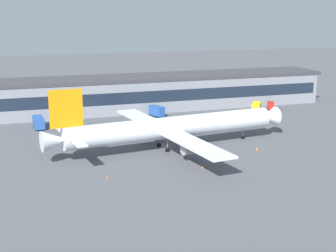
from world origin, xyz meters
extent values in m
plane|color=#4C4F54|center=(0.00, 0.00, 0.00)|extent=(600.00, 600.00, 0.00)
cube|color=gray|center=(0.00, 50.48, 5.47)|extent=(151.23, 18.41, 10.94)
cube|color=#38383D|center=(0.00, 50.48, 11.54)|extent=(154.26, 18.78, 1.20)
cube|color=#192333|center=(0.00, 41.22, 6.01)|extent=(148.21, 0.16, 3.94)
cylinder|color=silver|center=(1.56, -2.36, 5.55)|extent=(56.92, 12.33, 5.52)
cone|color=silver|center=(31.33, 1.27, 5.55)|extent=(5.57, 5.81, 5.24)
cone|color=silver|center=(-28.49, -6.01, 5.55)|extent=(6.63, 5.67, 4.97)
cube|color=orange|center=(-25.58, -5.66, 12.72)|extent=(7.73, 1.43, 8.83)
cube|color=silver|center=(-25.82, 0.43, 6.38)|extent=(3.58, 10.15, 0.30)
cube|color=silver|center=(-24.35, -11.63, 6.38)|extent=(3.58, 10.15, 0.30)
cube|color=silver|center=(-2.30, 12.80, 5.00)|extent=(9.04, 26.04, 0.50)
cube|color=silver|center=(1.45, -18.00, 5.00)|extent=(9.04, 26.04, 0.50)
cylinder|color=#99999E|center=(-0.85, 9.12, 3.08)|extent=(4.89, 3.56, 3.04)
cylinder|color=#99999E|center=(1.98, -14.08, 3.08)|extent=(4.89, 3.56, 3.04)
cylinder|color=black|center=(22.93, 0.25, 0.55)|extent=(1.15, 0.63, 1.10)
cylinder|color=slate|center=(22.93, 0.25, 2.22)|extent=(0.24, 0.24, 2.79)
cylinder|color=black|center=(-1.56, -0.23, 0.55)|extent=(1.15, 0.63, 1.10)
cylinder|color=slate|center=(-1.56, -0.23, 2.22)|extent=(0.24, 0.24, 2.79)
cylinder|color=black|center=(-0.96, -5.16, 0.55)|extent=(1.15, 0.63, 1.10)
cylinder|color=slate|center=(-0.96, -5.16, 2.22)|extent=(0.24, 0.24, 2.79)
cube|color=#2651A5|center=(-29.36, 32.07, 1.85)|extent=(3.14, 8.51, 3.00)
cube|color=black|center=(-29.45, 34.37, 2.45)|extent=(2.69, 3.04, 0.75)
cylinder|color=black|center=(-30.73, 34.95, 0.35)|extent=(0.33, 0.71, 0.70)
cylinder|color=black|center=(-28.22, 35.05, 0.35)|extent=(0.33, 0.71, 0.70)
cylinder|color=black|center=(-30.50, 29.08, 0.35)|extent=(0.33, 0.71, 0.70)
cylinder|color=black|center=(-27.98, 29.18, 0.35)|extent=(0.33, 0.71, 0.70)
cube|color=yellow|center=(42.59, 28.32, 2.25)|extent=(6.19, 7.42, 3.80)
cube|color=black|center=(43.70, 29.96, 3.01)|extent=(3.39, 3.43, 0.95)
cylinder|color=black|center=(43.04, 31.07, 0.35)|extent=(0.64, 0.75, 0.70)
cylinder|color=black|center=(44.97, 29.75, 0.35)|extent=(0.64, 0.75, 0.70)
cylinder|color=black|center=(40.21, 26.89, 0.35)|extent=(0.64, 0.75, 0.70)
cylinder|color=black|center=(42.15, 25.58, 0.35)|extent=(0.64, 0.75, 0.70)
cube|color=red|center=(52.35, 35.45, 1.45)|extent=(4.37, 5.63, 2.20)
cube|color=black|center=(53.02, 36.72, 1.89)|extent=(2.64, 2.55, 0.55)
cylinder|color=black|center=(52.32, 37.52, 0.35)|extent=(0.59, 0.76, 0.70)
cylinder|color=black|center=(54.07, 36.60, 0.35)|extent=(0.59, 0.76, 0.70)
cylinder|color=black|center=(50.63, 34.30, 0.35)|extent=(0.59, 0.76, 0.70)
cylinder|color=black|center=(52.38, 33.38, 0.35)|extent=(0.59, 0.76, 0.70)
cube|color=#2651A5|center=(9.51, 36.52, 1.95)|extent=(4.23, 6.45, 3.20)
cube|color=black|center=(8.97, 38.08, 2.59)|extent=(2.77, 2.71, 0.80)
cylinder|color=black|center=(7.80, 38.16, 0.35)|extent=(0.51, 0.76, 0.70)
cylinder|color=black|center=(9.84, 38.86, 0.35)|extent=(0.51, 0.76, 0.70)
cylinder|color=black|center=(9.17, 34.19, 0.35)|extent=(0.51, 0.76, 0.70)
cylinder|color=black|center=(11.21, 34.89, 0.35)|extent=(0.51, 0.76, 0.70)
cone|color=#F2590C|center=(2.29, -20.18, 0.29)|extent=(0.46, 0.46, 0.57)
cone|color=#F2590C|center=(5.53, -17.86, 0.33)|extent=(0.53, 0.53, 0.67)
cone|color=#F2590C|center=(-19.45, -20.34, 0.29)|extent=(0.46, 0.46, 0.58)
cone|color=#F2590C|center=(21.12, -10.94, 0.37)|extent=(0.59, 0.59, 0.74)
camera|label=1|loc=(-39.12, -117.13, 34.15)|focal=52.45mm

